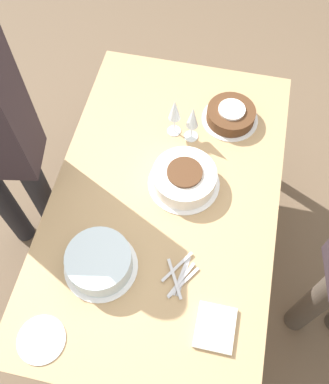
{
  "coord_description": "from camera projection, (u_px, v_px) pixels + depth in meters",
  "views": [
    {
      "loc": [
        -0.86,
        -0.19,
        2.39
      ],
      "look_at": [
        0.0,
        0.0,
        0.79
      ],
      "focal_mm": 40.0,
      "sensor_mm": 36.0,
      "label": 1
    }
  ],
  "objects": [
    {
      "name": "cake_front_chocolate",
      "position": [
        231.0,
        115.0,
        2.04
      ],
      "size": [
        0.27,
        0.27,
        0.08
      ],
      "color": "white",
      "rests_on": "dining_table"
    },
    {
      "name": "dessert_plate_left",
      "position": [
        41.0,
        340.0,
        1.58
      ],
      "size": [
        0.18,
        0.18,
        0.01
      ],
      "color": "silver",
      "rests_on": "dining_table"
    },
    {
      "name": "ground_plane",
      "position": [
        164.0,
        257.0,
        2.51
      ],
      "size": [
        12.0,
        12.0,
        0.0
      ],
      "primitive_type": "plane",
      "color": "brown"
    },
    {
      "name": "cake_back_decorated",
      "position": [
        99.0,
        262.0,
        1.67
      ],
      "size": [
        0.3,
        0.3,
        0.11
      ],
      "color": "white",
      "rests_on": "dining_table"
    },
    {
      "name": "wine_glass_near",
      "position": [
        193.0,
        118.0,
        1.91
      ],
      "size": [
        0.07,
        0.07,
        0.2
      ],
      "color": "silver",
      "rests_on": "dining_table"
    },
    {
      "name": "fork_pile",
      "position": [
        180.0,
        276.0,
        1.69
      ],
      "size": [
        0.2,
        0.14,
        0.02
      ],
      "color": "silver",
      "rests_on": "dining_table"
    },
    {
      "name": "wine_glass_far",
      "position": [
        175.0,
        111.0,
        1.91
      ],
      "size": [
        0.06,
        0.06,
        0.22
      ],
      "color": "silver",
      "rests_on": "dining_table"
    },
    {
      "name": "dining_table",
      "position": [
        164.0,
        208.0,
        1.95
      ],
      "size": [
        1.62,
        0.99,
        0.74
      ],
      "color": "tan",
      "rests_on": "ground_plane"
    },
    {
      "name": "cake_center_white",
      "position": [
        184.0,
        178.0,
        1.86
      ],
      "size": [
        0.32,
        0.32,
        0.1
      ],
      "color": "white",
      "rests_on": "dining_table"
    },
    {
      "name": "napkin_stack",
      "position": [
        215.0,
        328.0,
        1.59
      ],
      "size": [
        0.17,
        0.14,
        0.02
      ],
      "color": "silver",
      "rests_on": "dining_table"
    }
  ]
}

